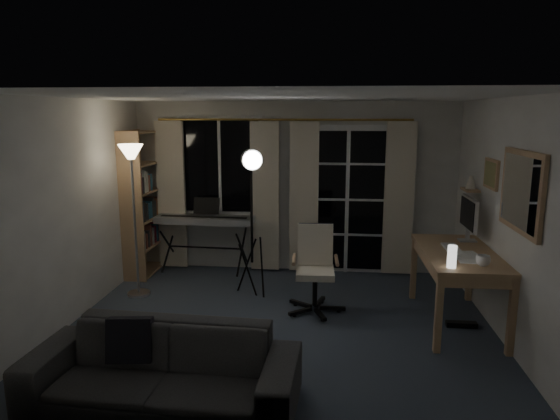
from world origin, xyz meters
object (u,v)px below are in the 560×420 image
Objects in this scene: desk at (458,260)px; mug at (483,259)px; studio_light at (252,177)px; office_chair at (315,260)px; sofa at (161,357)px; keyboard_piano at (205,221)px; torchiere_lamp at (132,175)px; bookshelf at (141,206)px; monitor at (469,215)px.

mug is (0.10, -0.50, 0.17)m from desk.
studio_light reaches higher than mug.
sofa is at bearing -120.08° from office_chair.
studio_light is at bearing -43.21° from keyboard_piano.
studio_light reaches higher than sofa.
torchiere_lamp is at bearing 172.47° from office_chair.
bookshelf reaches higher than keyboard_piano.
sofa is at bearing -145.47° from desk.
mug is 0.06× the size of sofa.
monitor is 3.70m from sofa.
torchiere_lamp is 1.25× the size of desk.
bookshelf is 0.92m from keyboard_piano.
mug is at bearing 28.63° from sofa.
bookshelf reaches higher than torchiere_lamp.
monitor is 0.98m from mug.
keyboard_piano is 3.30m from sofa.
torchiere_lamp is 3.24× the size of monitor.
bookshelf reaches higher than mug.
torchiere_lamp reaches higher than keyboard_piano.
keyboard_piano reaches higher than desk.
torchiere_lamp reaches higher than mug.
sofa is (1.37, -3.22, -0.55)m from bookshelf.
studio_light is 2.53m from monitor.
bookshelf is 2.05× the size of office_chair.
bookshelf reaches higher than sofa.
monitor is at bearing -13.54° from keyboard_piano.
bookshelf is 2.74m from office_chair.
mug is (3.21, -1.92, 0.12)m from keyboard_piano.
sofa is at bearing -66.30° from bookshelf.
studio_light is (1.44, 0.10, -0.02)m from torchiere_lamp.
studio_light reaches higher than monitor.
keyboard_piano is 1.37m from studio_light.
keyboard_piano reaches higher than sofa.
studio_light is 1.89× the size of office_chair.
bookshelf is at bearing 106.50° from torchiere_lamp.
monitor reaches higher than mug.
studio_light is at bearing 155.76° from mug.
studio_light is 1.24× the size of desk.
studio_light is at bearing 156.34° from office_chair.
torchiere_lamp reaches higher than studio_light.
keyboard_piano is at bearing 56.10° from torchiere_lamp.
keyboard_piano is at bearing 141.99° from office_chair.
desk is 0.54m from mug.
torchiere_lamp is 1.36m from keyboard_piano.
bookshelf is 4.31m from monitor.
torchiere_lamp is 2.41m from office_chair.
torchiere_lamp reaches higher than monitor.
desk is (1.52, -0.28, 0.13)m from office_chair.
office_chair is at bearing 169.44° from desk.
monitor is 4.39× the size of mug.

